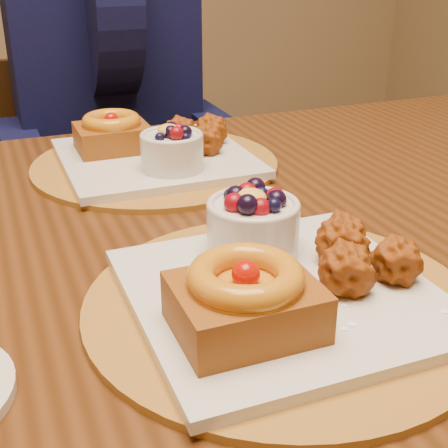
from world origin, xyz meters
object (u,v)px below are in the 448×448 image
Objects in this scene: place_setting_near at (276,278)px; diner at (105,74)px; place_setting_far at (154,152)px; dining_table at (204,273)px; chair_far at (80,222)px.

place_setting_near is 0.50× the size of diner.
diner is at bearing 88.56° from place_setting_near.
place_setting_near is at bearing -90.09° from place_setting_far.
diner is at bearing 88.40° from dining_table.
place_setting_near is 0.43m from place_setting_far.
place_setting_near is at bearing -83.73° from chair_far.
chair_far is (-0.06, 0.71, -0.22)m from dining_table.
place_setting_near is 0.98m from chair_far.
dining_table is at bearing -106.52° from diner.
place_setting_near is 0.46× the size of chair_far.
dining_table is 0.24m from place_setting_near.
dining_table is 0.75m from chair_far.
diner reaches higher than chair_far.
place_setting_near is 0.88m from diner.
chair_far is at bearing 96.61° from place_setting_far.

